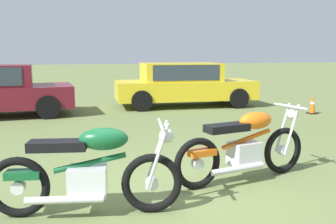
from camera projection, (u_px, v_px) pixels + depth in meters
name	position (u px, v px, depth m)	size (l,w,h in m)	color
ground_plane	(167.00, 197.00, 4.53)	(120.00, 120.00, 0.00)	olive
motorcycle_green	(88.00, 172.00, 3.96)	(2.05, 0.74, 1.02)	black
motorcycle_orange	(245.00, 146.00, 5.05)	(2.11, 0.76, 1.02)	black
car_yellow	(183.00, 82.00, 12.24)	(4.66, 2.18, 1.43)	gold
traffic_cone	(313.00, 105.00, 10.78)	(0.25, 0.25, 0.57)	#EA590F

